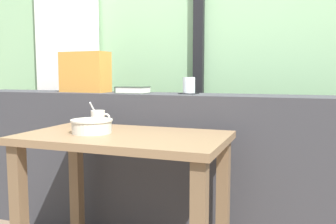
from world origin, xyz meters
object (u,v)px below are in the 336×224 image
Objects in this scene: breakfast_table at (125,164)px; throw_pillow at (85,72)px; closed_book at (133,90)px; juice_glass at (189,86)px; soup_bowl at (91,126)px; coaster_square at (189,93)px; ceramic_mug at (98,118)px.

throw_pillow reaches higher than breakfast_table.
throw_pillow is at bearing 177.61° from closed_book.
juice_glass is 0.68m from soup_bowl.
closed_book is (-0.20, 0.51, 0.33)m from breakfast_table.
soup_bowl is (0.39, -0.55, -0.26)m from throw_pillow.
coaster_square is at bearing 6.23° from closed_book.
closed_book is 1.68× the size of ceramic_mug.
breakfast_table is at bearing -37.22° from ceramic_mug.
soup_bowl is (0.04, -0.54, -0.15)m from closed_book.
juice_glass is 0.30× the size of throw_pillow.
soup_bowl is at bearing -118.47° from juice_glass.
breakfast_table is at bearing 10.06° from soup_bowl.
breakfast_table is 5.06× the size of closed_book.
throw_pillow is (-0.70, -0.02, 0.13)m from coaster_square.
soup_bowl is 1.77× the size of ceramic_mug.
ceramic_mug is at bearing -138.68° from coaster_square.
closed_book is at bearing 93.98° from soup_bowl.
throw_pillow is 1.60× the size of soup_bowl.
juice_glass is 0.84× the size of ceramic_mug.
soup_bowl reaches higher than breakfast_table.
coaster_square is at bearing 61.53° from soup_bowl.
throw_pillow is at bearing 131.25° from ceramic_mug.
breakfast_table is 0.24m from soup_bowl.
breakfast_table is at bearing -105.56° from coaster_square.
closed_book is at bearing -2.39° from throw_pillow.
coaster_square is 0.50× the size of soup_bowl.
juice_glass is 0.57m from ceramic_mug.
throw_pillow is 0.51m from ceramic_mug.
coaster_square is 0.31× the size of throw_pillow.
juice_glass is (0.15, 0.55, 0.36)m from breakfast_table.
throw_pillow is (-0.70, -0.02, 0.08)m from juice_glass.
closed_book reaches higher than breakfast_table.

